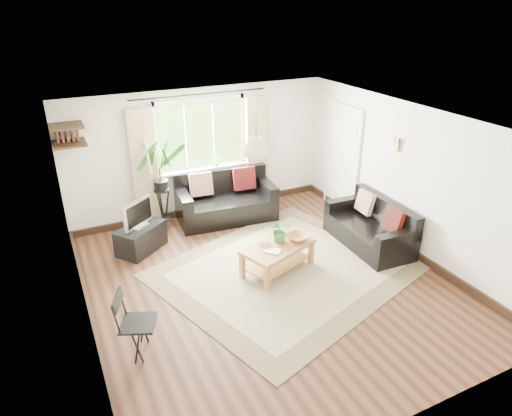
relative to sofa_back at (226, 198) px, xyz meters
name	(u,v)px	position (x,y,z in m)	size (l,w,h in m)	color
floor	(268,282)	(-0.27, -2.24, -0.42)	(5.50, 5.50, 0.00)	black
ceiling	(270,123)	(-0.27, -2.24, 1.98)	(5.50, 5.50, 0.00)	white
wall_back	(201,153)	(-0.27, 0.51, 0.78)	(5.00, 0.02, 2.40)	silver
wall_front	(412,328)	(-0.27, -4.99, 0.78)	(5.00, 0.02, 2.40)	silver
wall_left	(77,250)	(-2.77, -2.24, 0.78)	(0.02, 5.50, 2.40)	silver
wall_right	(408,180)	(2.23, -2.24, 0.78)	(0.02, 5.50, 2.40)	silver
rug	(286,270)	(0.11, -2.09, -0.41)	(3.54, 3.03, 0.02)	beige
window	(201,135)	(-0.27, 0.47, 1.13)	(2.50, 0.16, 2.16)	white
door	(342,161)	(2.20, -0.54, 0.58)	(0.06, 0.96, 2.06)	silver
corner_shelf	(68,135)	(-2.52, 0.26, 1.47)	(0.50, 0.50, 0.34)	black
pendant_lamp	(256,142)	(-0.27, -1.84, 1.63)	(0.36, 0.36, 0.54)	beige
wall_sconce	(396,143)	(2.16, -1.94, 1.32)	(0.12, 0.12, 0.28)	beige
sofa_back	(226,198)	(0.00, 0.00, 0.00)	(1.80, 0.90, 0.85)	black
sofa_right	(369,225)	(1.77, -1.99, -0.05)	(0.79, 1.59, 0.75)	black
coffee_table	(278,258)	(0.01, -2.02, -0.20)	(1.11, 0.61, 0.46)	brown
table_plant	(280,231)	(0.08, -1.94, 0.21)	(0.32, 0.28, 0.35)	#2F6829
bowl	(297,237)	(0.34, -2.01, 0.07)	(0.33, 0.33, 0.08)	#9A5D35
book_a	(270,254)	(-0.23, -2.21, 0.04)	(0.17, 0.24, 0.02)	white
book_b	(262,247)	(-0.24, -1.98, 0.04)	(0.15, 0.21, 0.02)	brown
tv_stand	(141,238)	(-1.72, -0.47, -0.20)	(0.82, 0.46, 0.44)	black
tv	(138,213)	(-1.72, -0.47, 0.26)	(0.63, 0.21, 0.48)	#A5A5AA
palm_stand	(161,186)	(-1.17, 0.13, 0.40)	(0.64, 0.64, 1.65)	black
folding_chair	(138,324)	(-2.29, -2.88, -0.01)	(0.43, 0.43, 0.83)	black
sill_plant	(216,160)	(-0.02, 0.39, 0.64)	(0.14, 0.10, 0.27)	#2D6023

